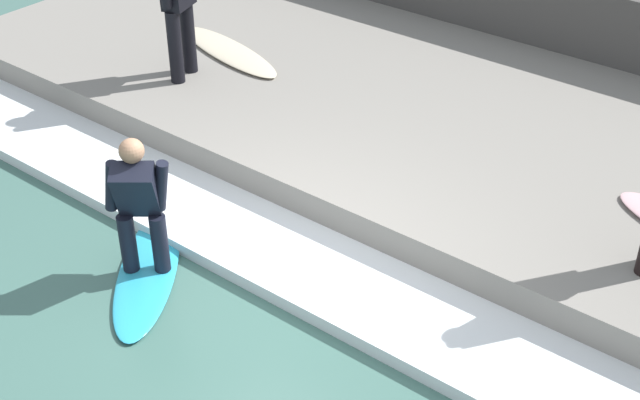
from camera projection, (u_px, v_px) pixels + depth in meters
The scene contains 7 objects.
ground_plane at pixel (270, 303), 7.67m from camera, with size 28.00×28.00×0.00m, color #426B60.
concrete_ledge at pixel (465, 136), 9.68m from camera, with size 4.40×12.93×0.42m, color gray.
back_wall at pixel (570, 30), 11.05m from camera, with size 0.50×13.58×1.28m, color #474442.
wave_foam_crest at pixel (308, 267), 7.98m from camera, with size 1.05×12.29×0.13m, color white.
surfboard_riding at pixel (148, 271), 7.99m from camera, with size 1.82×1.58×0.06m.
surfer_riding at pixel (138, 200), 7.57m from camera, with size 0.57×0.55×1.33m.
surfboard_waiting_far at pixel (229, 51), 10.98m from camera, with size 0.92×1.97×0.06m.
Camera 1 is at (-4.37, -4.01, 4.97)m, focal length 50.00 mm.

